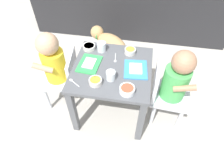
{
  "coord_description": "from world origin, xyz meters",
  "views": [
    {
      "loc": [
        0.17,
        -0.98,
        1.41
      ],
      "look_at": [
        0.0,
        0.0,
        0.31
      ],
      "focal_mm": 31.55,
      "sensor_mm": 36.0,
      "label": 1
    }
  ],
  "objects_px": {
    "food_tray_right": "(136,69)",
    "food_tray_left": "(89,64)",
    "water_cup_right": "(111,76)",
    "spoon_by_right_tray": "(74,82)",
    "dog": "(109,43)",
    "veggie_bowl_near": "(95,81)",
    "water_cup_left": "(102,47)",
    "spoon_by_left_tray": "(115,59)",
    "seated_child_right": "(174,80)",
    "cereal_bowl_left_side": "(89,47)",
    "seated_child_left": "(55,63)",
    "dining_table": "(112,77)",
    "veggie_bowl_far": "(127,90)",
    "cereal_bowl_right_side": "(130,51)"
  },
  "relations": [
    {
      "from": "veggie_bowl_far",
      "to": "spoon_by_right_tray",
      "type": "height_order",
      "value": "veggie_bowl_far"
    },
    {
      "from": "seated_child_right",
      "to": "spoon_by_left_tray",
      "type": "relative_size",
      "value": 6.75
    },
    {
      "from": "seated_child_left",
      "to": "dog",
      "type": "bearing_deg",
      "value": 63.73
    },
    {
      "from": "spoon_by_left_tray",
      "to": "dining_table",
      "type": "bearing_deg",
      "value": -95.05
    },
    {
      "from": "dining_table",
      "to": "veggie_bowl_far",
      "type": "xyz_separation_m",
      "value": [
        0.13,
        -0.2,
        0.11
      ]
    },
    {
      "from": "veggie_bowl_near",
      "to": "spoon_by_left_tray",
      "type": "relative_size",
      "value": 0.84
    },
    {
      "from": "water_cup_left",
      "to": "dog",
      "type": "bearing_deg",
      "value": 93.65
    },
    {
      "from": "veggie_bowl_far",
      "to": "spoon_by_right_tray",
      "type": "distance_m",
      "value": 0.35
    },
    {
      "from": "water_cup_right",
      "to": "spoon_by_right_tray",
      "type": "xyz_separation_m",
      "value": [
        -0.23,
        -0.07,
        -0.02
      ]
    },
    {
      "from": "dog",
      "to": "spoon_by_right_tray",
      "type": "bearing_deg",
      "value": -95.9
    },
    {
      "from": "cereal_bowl_right_side",
      "to": "dog",
      "type": "bearing_deg",
      "value": 118.42
    },
    {
      "from": "spoon_by_right_tray",
      "to": "dog",
      "type": "bearing_deg",
      "value": 84.1
    },
    {
      "from": "cereal_bowl_left_side",
      "to": "spoon_by_left_tray",
      "type": "bearing_deg",
      "value": -21.81
    },
    {
      "from": "food_tray_left",
      "to": "water_cup_right",
      "type": "relative_size",
      "value": 3.19
    },
    {
      "from": "seated_child_left",
      "to": "water_cup_right",
      "type": "height_order",
      "value": "seated_child_left"
    },
    {
      "from": "spoon_by_left_tray",
      "to": "food_tray_right",
      "type": "bearing_deg",
      "value": -29.3
    },
    {
      "from": "dining_table",
      "to": "spoon_by_right_tray",
      "type": "xyz_separation_m",
      "value": [
        -0.22,
        -0.18,
        0.09
      ]
    },
    {
      "from": "seated_child_left",
      "to": "spoon_by_right_tray",
      "type": "bearing_deg",
      "value": -43.55
    },
    {
      "from": "food_tray_right",
      "to": "food_tray_left",
      "type": "bearing_deg",
      "value": 180.0
    },
    {
      "from": "seated_child_right",
      "to": "spoon_by_right_tray",
      "type": "bearing_deg",
      "value": -164.53
    },
    {
      "from": "dog",
      "to": "spoon_by_left_tray",
      "type": "relative_size",
      "value": 4.42
    },
    {
      "from": "veggie_bowl_near",
      "to": "spoon_by_right_tray",
      "type": "distance_m",
      "value": 0.14
    },
    {
      "from": "food_tray_left",
      "to": "spoon_by_left_tray",
      "type": "height_order",
      "value": "food_tray_left"
    },
    {
      "from": "seated_child_left",
      "to": "veggie_bowl_far",
      "type": "relative_size",
      "value": 7.12
    },
    {
      "from": "dining_table",
      "to": "spoon_by_right_tray",
      "type": "distance_m",
      "value": 0.3
    },
    {
      "from": "dog",
      "to": "veggie_bowl_near",
      "type": "distance_m",
      "value": 0.84
    },
    {
      "from": "spoon_by_right_tray",
      "to": "spoon_by_left_tray",
      "type": "bearing_deg",
      "value": 49.82
    },
    {
      "from": "dining_table",
      "to": "seated_child_left",
      "type": "bearing_deg",
      "value": 176.51
    },
    {
      "from": "water_cup_left",
      "to": "cereal_bowl_left_side",
      "type": "distance_m",
      "value": 0.1
    },
    {
      "from": "seated_child_right",
      "to": "water_cup_right",
      "type": "distance_m",
      "value": 0.45
    },
    {
      "from": "food_tray_left",
      "to": "water_cup_left",
      "type": "xyz_separation_m",
      "value": [
        0.05,
        0.17,
        0.03
      ]
    },
    {
      "from": "seated_child_left",
      "to": "cereal_bowl_right_side",
      "type": "distance_m",
      "value": 0.57
    },
    {
      "from": "dining_table",
      "to": "food_tray_left",
      "type": "height_order",
      "value": "food_tray_left"
    },
    {
      "from": "dog",
      "to": "water_cup_right",
      "type": "bearing_deg",
      "value": -78.58
    },
    {
      "from": "veggie_bowl_far",
      "to": "spoon_by_left_tray",
      "type": "distance_m",
      "value": 0.32
    },
    {
      "from": "seated_child_right",
      "to": "veggie_bowl_far",
      "type": "distance_m",
      "value": 0.38
    },
    {
      "from": "dog",
      "to": "water_cup_left",
      "type": "relative_size",
      "value": 6.12
    },
    {
      "from": "water_cup_right",
      "to": "veggie_bowl_far",
      "type": "relative_size",
      "value": 0.67
    },
    {
      "from": "veggie_bowl_far",
      "to": "water_cup_left",
      "type": "bearing_deg",
      "value": 122.48
    },
    {
      "from": "dining_table",
      "to": "cereal_bowl_right_side",
      "type": "xyz_separation_m",
      "value": [
        0.1,
        0.18,
        0.11
      ]
    },
    {
      "from": "food_tray_left",
      "to": "spoon_by_right_tray",
      "type": "relative_size",
      "value": 2.3
    },
    {
      "from": "food_tray_right",
      "to": "veggie_bowl_near",
      "type": "xyz_separation_m",
      "value": [
        -0.24,
        -0.17,
        0.01
      ]
    },
    {
      "from": "water_cup_right",
      "to": "veggie_bowl_near",
      "type": "xyz_separation_m",
      "value": [
        -0.09,
        -0.06,
        -0.01
      ]
    },
    {
      "from": "veggie_bowl_near",
      "to": "food_tray_right",
      "type": "bearing_deg",
      "value": 35.19
    },
    {
      "from": "food_tray_left",
      "to": "cereal_bowl_right_side",
      "type": "height_order",
      "value": "cereal_bowl_right_side"
    },
    {
      "from": "spoon_by_left_tray",
      "to": "veggie_bowl_far",
      "type": "bearing_deg",
      "value": -67.82
    },
    {
      "from": "seated_child_left",
      "to": "water_cup_left",
      "type": "relative_size",
      "value": 9.47
    },
    {
      "from": "food_tray_left",
      "to": "veggie_bowl_near",
      "type": "relative_size",
      "value": 2.43
    },
    {
      "from": "dog",
      "to": "food_tray_left",
      "type": "relative_size",
      "value": 2.15
    },
    {
      "from": "seated_child_right",
      "to": "cereal_bowl_right_side",
      "type": "height_order",
      "value": "seated_child_right"
    }
  ]
}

